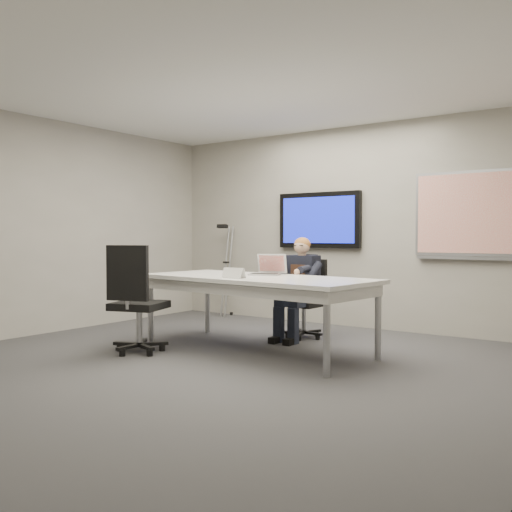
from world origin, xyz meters
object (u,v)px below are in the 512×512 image
Objects in this scene: office_chair_near at (137,320)px; laptop at (268,270)px; seated_person at (296,299)px; conference_table at (256,285)px; office_chair_far at (306,313)px.

laptop is (0.93, 1.14, 0.52)m from office_chair_near.
seated_person is 0.65m from laptop.
laptop reaches higher than conference_table.
seated_person is at bearing -138.93° from office_chair_near.
conference_table is 0.84m from seated_person.
seated_person is at bearing 63.35° from laptop.
seated_person reaches higher than office_chair_near.
seated_person is (-0.00, -0.23, 0.20)m from office_chair_far.
seated_person reaches higher than laptop.
office_chair_near reaches higher than conference_table.
office_chair_near is 1.56m from laptop.
office_chair_far is (0.02, 1.05, -0.42)m from conference_table.
office_chair_far is 2.32× the size of laptop.
seated_person is (0.99, 1.67, 0.14)m from office_chair_near.
laptop is at bearing -94.46° from seated_person.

